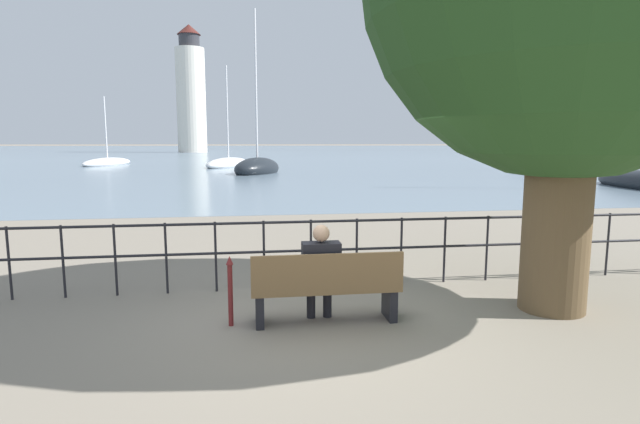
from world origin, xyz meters
name	(u,v)px	position (x,y,z in m)	size (l,w,h in m)	color
ground_plane	(326,321)	(0.00, 0.00, 0.00)	(1000.00, 1000.00, 0.00)	gray
harbor_water	(251,149)	(0.00, 159.16, 0.00)	(600.00, 300.00, 0.01)	slate
park_bench	(327,289)	(0.00, -0.06, 0.43)	(1.83, 0.45, 0.90)	brown
seated_person_left	(321,268)	(-0.06, 0.01, 0.67)	(0.47, 0.35, 1.22)	black
promenade_railing	(311,243)	(0.00, 1.47, 0.69)	(15.65, 0.04, 1.05)	black
closed_umbrella	(230,287)	(-1.16, 0.01, 0.48)	(0.09, 0.09, 0.86)	maroon
sailboat_0	(257,168)	(-0.28, 29.99, 0.37)	(4.55, 6.16, 11.74)	black
sailboat_1	(229,164)	(-2.68, 40.06, 0.27)	(4.95, 8.21, 9.28)	white
sailboat_2	(526,166)	(20.91, 31.09, 0.35)	(4.34, 8.07, 8.94)	silver
sailboat_5	(108,163)	(-14.40, 44.96, 0.23)	(3.95, 8.48, 6.82)	white
harbor_lighthouse	(191,94)	(-12.80, 106.36, 12.48)	(6.17, 6.17, 26.82)	silver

